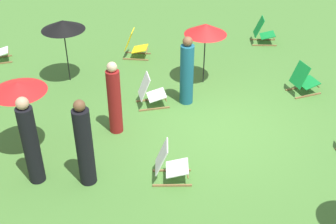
% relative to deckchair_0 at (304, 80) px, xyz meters
% --- Properties ---
extents(ground_plane, '(40.00, 40.00, 0.00)m').
position_rel_deckchair_0_xyz_m(ground_plane, '(-1.23, 2.44, -0.37)').
color(ground_plane, '#477A33').
extents(deckchair_0, '(0.63, 0.84, 0.83)m').
position_rel_deckchair_0_xyz_m(deckchair_0, '(0.00, 0.00, 0.00)').
color(deckchair_0, olive).
rests_on(deckchair_0, ground).
extents(deckchair_3, '(0.65, 0.85, 0.83)m').
position_rel_deckchair_0_xyz_m(deckchair_3, '(2.66, 4.12, 0.00)').
color(deckchair_3, olive).
rests_on(deckchair_3, ground).
extents(deckchair_7, '(0.59, 0.83, 0.83)m').
position_rel_deckchair_0_xyz_m(deckchair_7, '(3.12, 0.08, 0.00)').
color(deckchair_7, olive).
rests_on(deckchair_7, ground).
extents(deckchair_10, '(0.54, 0.80, 0.83)m').
position_rel_deckchair_0_xyz_m(deckchair_10, '(-0.10, 3.92, 0.00)').
color(deckchair_10, olive).
rests_on(deckchair_10, ground).
extents(deckchair_11, '(0.56, 0.81, 0.83)m').
position_rel_deckchair_0_xyz_m(deckchair_11, '(-2.84, 3.82, 0.00)').
color(deckchair_11, olive).
rests_on(deckchair_11, ground).
extents(umbrella_0, '(1.10, 1.10, 1.70)m').
position_rel_deckchair_0_xyz_m(umbrella_0, '(-1.64, 6.60, 1.22)').
color(umbrella_0, black).
rests_on(umbrella_0, ground).
extents(umbrella_1, '(1.11, 1.11, 1.70)m').
position_rel_deckchair_0_xyz_m(umbrella_1, '(1.45, 5.96, 1.21)').
color(umbrella_1, black).
rests_on(umbrella_1, ground).
extents(umbrella_2, '(1.09, 1.09, 1.66)m').
position_rel_deckchair_0_xyz_m(umbrella_2, '(0.88, 2.41, 1.15)').
color(umbrella_2, black).
rests_on(umbrella_2, ground).
extents(person_0, '(0.46, 0.46, 1.75)m').
position_rel_deckchair_0_xyz_m(person_0, '(-0.06, 3.03, 0.46)').
color(person_0, '#195972').
rests_on(person_0, ground).
extents(person_1, '(0.42, 0.42, 1.72)m').
position_rel_deckchair_0_xyz_m(person_1, '(-1.07, 4.79, 0.45)').
color(person_1, maroon).
rests_on(person_1, ground).
extents(person_2, '(0.43, 0.43, 1.88)m').
position_rel_deckchair_0_xyz_m(person_2, '(-2.53, 6.37, 0.53)').
color(person_2, black).
rests_on(person_2, ground).
extents(person_3, '(0.39, 0.39, 1.85)m').
position_rel_deckchair_0_xyz_m(person_3, '(-2.70, 5.38, 0.50)').
color(person_3, black).
rests_on(person_3, ground).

